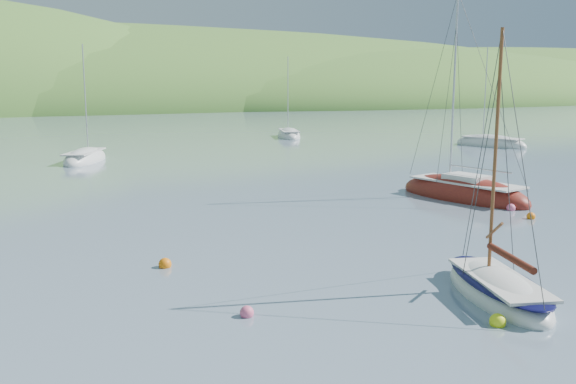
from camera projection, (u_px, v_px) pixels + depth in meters
name	position (u px, v px, depth m)	size (l,w,h in m)	color
ground	(438.00, 306.00, 20.66)	(700.00, 700.00, 0.00)	slate
shoreline_hills	(24.00, 105.00, 173.21)	(690.00, 135.00, 56.00)	#396C29
daysailer_white	(498.00, 290.00, 21.54)	(3.83, 6.58, 9.53)	silver
sloop_red	(464.00, 195.00, 39.11)	(5.31, 9.50, 13.32)	maroon
distant_sloop_a	(85.00, 159.00, 56.50)	(5.70, 8.21, 11.10)	silver
distant_sloop_b	(289.00, 136.00, 79.73)	(4.60, 7.99, 10.78)	silver
distant_sloop_d	(491.00, 144.00, 69.30)	(5.63, 8.55, 11.53)	silver
mooring_buoys	(408.00, 252.00, 26.67)	(20.60, 13.61, 0.50)	#E2F517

